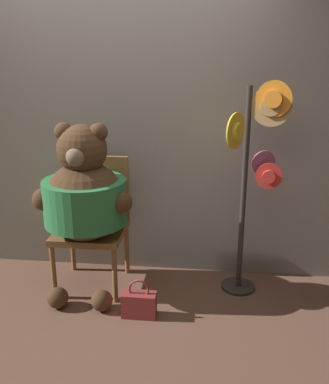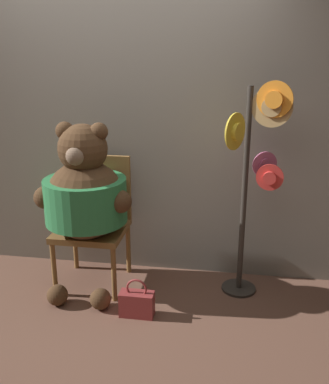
# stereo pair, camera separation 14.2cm
# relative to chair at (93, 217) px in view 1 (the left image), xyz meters

# --- Properties ---
(ground_plane) EXTENTS (14.00, 14.00, 0.00)m
(ground_plane) POSITION_rel_chair_xyz_m (0.19, -0.46, -0.57)
(ground_plane) COLOR brown
(wall_back) EXTENTS (8.00, 0.10, 2.41)m
(wall_back) POSITION_rel_chair_xyz_m (0.19, 0.32, 0.63)
(wall_back) COLOR gray
(wall_back) RESTS_ON ground_plane
(chair) EXTENTS (0.55, 0.53, 1.06)m
(chair) POSITION_rel_chair_xyz_m (0.00, 0.00, 0.00)
(chair) COLOR olive
(chair) RESTS_ON ground_plane
(teddy_bear) EXTENTS (0.77, 0.69, 1.38)m
(teddy_bear) POSITION_rel_chair_xyz_m (-0.00, -0.18, 0.25)
(teddy_bear) COLOR #4C331E
(teddy_bear) RESTS_ON ground_plane
(hat_display_rack) EXTENTS (0.46, 0.42, 1.69)m
(hat_display_rack) POSITION_rel_chair_xyz_m (1.28, -0.05, 0.48)
(hat_display_rack) COLOR #332D28
(hat_display_rack) RESTS_ON ground_plane
(handbag_on_ground) EXTENTS (0.25, 0.12, 0.30)m
(handbag_on_ground) POSITION_rel_chair_xyz_m (0.46, -0.50, -0.47)
(handbag_on_ground) COLOR maroon
(handbag_on_ground) RESTS_ON ground_plane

